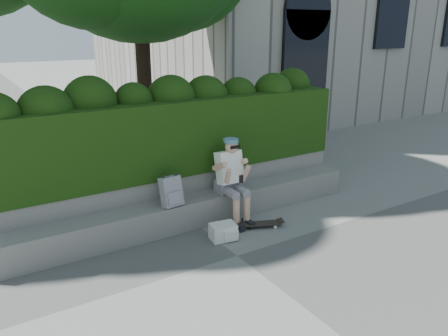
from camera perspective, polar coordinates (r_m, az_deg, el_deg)
ground at (r=6.23m, az=1.74°, el=-11.39°), size 80.00×80.00×0.00m
bench_ledge at (r=7.10m, az=-3.83°, el=-5.57°), size 6.00×0.45×0.45m
planter_wall at (r=7.43m, az=-5.58°, el=-3.25°), size 6.00×0.50×0.75m
hedge at (r=7.34m, az=-6.59°, el=4.41°), size 6.00×1.00×1.20m
person at (r=7.03m, az=0.95°, el=-1.15°), size 0.40×0.76×1.38m
skateboard at (r=7.03m, az=4.55°, el=-7.29°), size 0.73×0.44×0.08m
backpack_plaid at (r=6.66m, az=-6.91°, el=-3.06°), size 0.33×0.20×0.46m
backpack_ground at (r=6.62m, az=-0.13°, el=-8.31°), size 0.41×0.32×0.24m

